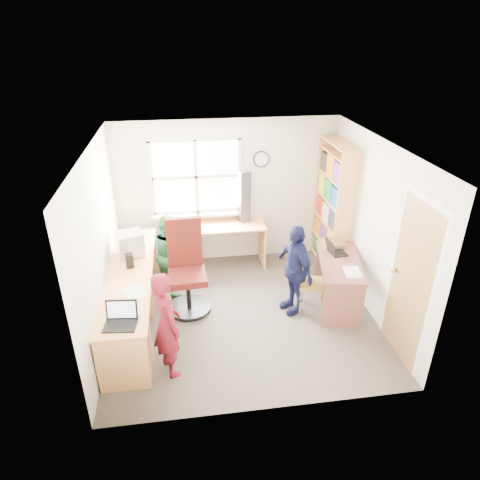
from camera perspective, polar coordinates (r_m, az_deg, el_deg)
The scene contains 19 objects.
room at distance 5.61m, azimuth 0.34°, elevation 0.83°, with size 3.64×3.44×2.44m.
l_desk at distance 5.65m, azimuth -12.59°, elevation -8.69°, with size 2.38×2.95×0.75m.
right_desk at distance 6.28m, azimuth 13.03°, elevation -4.21°, with size 0.82×1.31×0.70m.
bookshelf at distance 7.06m, azimuth 12.29°, elevation 3.91°, with size 0.30×1.02×2.10m.
swivel_chair at distance 6.05m, azimuth -7.10°, elevation -4.25°, with size 0.65×0.65×1.33m.
wooden_chair at distance 6.11m, azimuth 9.09°, elevation -5.23°, with size 0.46×0.46×0.86m.
crt_monitor at distance 6.20m, azimuth -14.41°, elevation -0.46°, with size 0.42×0.40×0.34m.
laptop_left at distance 4.91m, azimuth -15.60°, elevation -10.06°, with size 0.38×0.32×0.24m.
laptop_right at distance 6.35m, azimuth 12.47°, elevation -1.27°, with size 0.28×0.33×0.21m.
speaker_a at distance 5.91m, azimuth -14.51°, elevation -2.68°, with size 0.11×0.11×0.20m.
speaker_b at distance 6.46m, azimuth -14.04°, elevation -0.06°, with size 0.11×0.11×0.19m.
cd_tower at distance 6.97m, azimuth 0.56°, elevation 5.83°, with size 0.20×0.19×0.86m.
game_box at distance 6.57m, azimuth 12.31°, elevation -0.44°, with size 0.31×0.31×0.06m.
paper_a at distance 5.41m, azimuth -13.77°, elevation -6.73°, with size 0.35×0.39×0.00m.
paper_b at distance 5.95m, azimuth 14.75°, elevation -4.11°, with size 0.26×0.34×0.00m.
potted_plant at distance 6.91m, azimuth -5.81°, elevation 2.87°, with size 0.15×0.12×0.27m, color #2A6729.
person_red at distance 4.96m, azimuth -9.71°, elevation -11.00°, with size 0.48×0.32×1.33m, color maroon.
person_green at distance 6.46m, azimuth -9.22°, elevation -1.78°, with size 0.60×0.47×1.24m, color #2D7239.
person_navy at distance 5.94m, azimuth 7.29°, elevation -3.90°, with size 0.78×0.32×1.32m, color #13163E.
Camera 1 is at (-0.75, -4.89, 3.67)m, focal length 32.00 mm.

